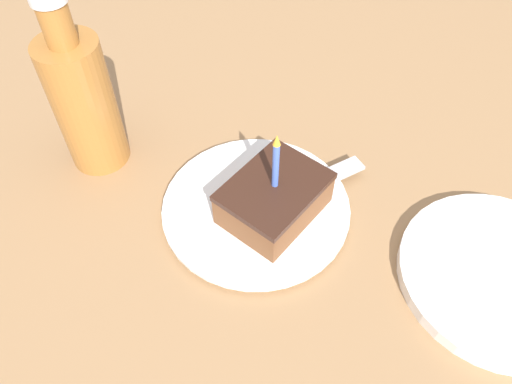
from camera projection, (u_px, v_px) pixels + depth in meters
ground_plane at (273, 227)px, 0.66m from camera, size 2.40×2.40×0.04m
plate at (256, 208)px, 0.64m from camera, size 0.24×0.24×0.01m
cake_slice at (273, 199)px, 0.61m from camera, size 0.10×0.12×0.13m
fork at (310, 185)px, 0.65m from camera, size 0.09×0.18×0.00m
bottle at (83, 100)px, 0.63m from camera, size 0.08×0.08×0.25m
side_plate at (499, 275)px, 0.58m from camera, size 0.23×0.23×0.02m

